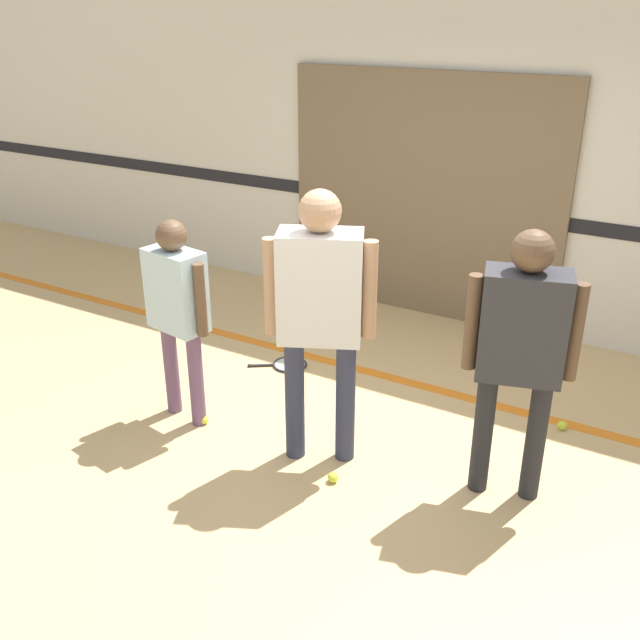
{
  "coord_description": "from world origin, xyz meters",
  "views": [
    {
      "loc": [
        1.79,
        -3.47,
        2.7
      ],
      "look_at": [
        -0.13,
        -0.11,
        0.97
      ],
      "focal_mm": 40.0,
      "sensor_mm": 36.0,
      "label": 1
    }
  ],
  "objects_px": {
    "tennis_ball_stray_left": "(562,426)",
    "person_student_left": "(177,301)",
    "racket_spare_on_floor": "(288,365)",
    "tennis_ball_stray_right": "(204,420)",
    "person_instructor": "(320,301)",
    "tennis_ball_near_instructor": "(333,477)",
    "tennis_ball_by_spare_racket": "(279,341)",
    "person_student_right": "(521,340)"
  },
  "relations": [
    {
      "from": "person_instructor",
      "to": "tennis_ball_by_spare_racket",
      "type": "xyz_separation_m",
      "value": [
        -1.12,
        1.24,
        -1.05
      ]
    },
    {
      "from": "tennis_ball_stray_left",
      "to": "person_student_left",
      "type": "bearing_deg",
      "value": -153.92
    },
    {
      "from": "tennis_ball_by_spare_racket",
      "to": "tennis_ball_stray_left",
      "type": "height_order",
      "value": "same"
    },
    {
      "from": "person_instructor",
      "to": "tennis_ball_near_instructor",
      "type": "relative_size",
      "value": 26.61
    },
    {
      "from": "racket_spare_on_floor",
      "to": "tennis_ball_by_spare_racket",
      "type": "bearing_deg",
      "value": -80.54
    },
    {
      "from": "tennis_ball_stray_left",
      "to": "person_instructor",
      "type": "bearing_deg",
      "value": -139.84
    },
    {
      "from": "tennis_ball_near_instructor",
      "to": "person_student_right",
      "type": "bearing_deg",
      "value": 24.93
    },
    {
      "from": "tennis_ball_stray_left",
      "to": "tennis_ball_stray_right",
      "type": "xyz_separation_m",
      "value": [
        -2.19,
        -1.17,
        0.0
      ]
    },
    {
      "from": "tennis_ball_by_spare_racket",
      "to": "tennis_ball_stray_right",
      "type": "distance_m",
      "value": 1.33
    },
    {
      "from": "tennis_ball_near_instructor",
      "to": "tennis_ball_stray_right",
      "type": "bearing_deg",
      "value": 173.38
    },
    {
      "from": "tennis_ball_near_instructor",
      "to": "tennis_ball_by_spare_racket",
      "type": "distance_m",
      "value": 1.96
    },
    {
      "from": "tennis_ball_by_spare_racket",
      "to": "tennis_ball_stray_right",
      "type": "relative_size",
      "value": 1.0
    },
    {
      "from": "person_student_right",
      "to": "racket_spare_on_floor",
      "type": "bearing_deg",
      "value": -35.76
    },
    {
      "from": "person_student_left",
      "to": "tennis_ball_stray_left",
      "type": "height_order",
      "value": "person_student_left"
    },
    {
      "from": "racket_spare_on_floor",
      "to": "tennis_ball_stray_left",
      "type": "height_order",
      "value": "tennis_ball_stray_left"
    },
    {
      "from": "racket_spare_on_floor",
      "to": "tennis_ball_stray_right",
      "type": "height_order",
      "value": "tennis_ball_stray_right"
    },
    {
      "from": "person_instructor",
      "to": "person_student_right",
      "type": "height_order",
      "value": "person_instructor"
    },
    {
      "from": "person_instructor",
      "to": "person_student_left",
      "type": "distance_m",
      "value": 1.08
    },
    {
      "from": "person_student_right",
      "to": "tennis_ball_near_instructor",
      "type": "distance_m",
      "value": 1.42
    },
    {
      "from": "tennis_ball_by_spare_racket",
      "to": "tennis_ball_stray_left",
      "type": "distance_m",
      "value": 2.42
    },
    {
      "from": "person_student_right",
      "to": "tennis_ball_by_spare_racket",
      "type": "xyz_separation_m",
      "value": [
        -2.26,
        1.01,
        -0.98
      ]
    },
    {
      "from": "person_student_right",
      "to": "person_instructor",
      "type": "bearing_deg",
      "value": -4.43
    },
    {
      "from": "tennis_ball_near_instructor",
      "to": "tennis_ball_stray_right",
      "type": "xyz_separation_m",
      "value": [
        -1.1,
        0.13,
        0.0
      ]
    },
    {
      "from": "tennis_ball_near_instructor",
      "to": "tennis_ball_stray_left",
      "type": "xyz_separation_m",
      "value": [
        1.09,
        1.3,
        0.0
      ]
    },
    {
      "from": "tennis_ball_stray_right",
      "to": "person_student_right",
      "type": "bearing_deg",
      "value": 8.52
    },
    {
      "from": "tennis_ball_stray_right",
      "to": "person_instructor",
      "type": "bearing_deg",
      "value": 4.85
    },
    {
      "from": "tennis_ball_by_spare_racket",
      "to": "person_student_left",
      "type": "bearing_deg",
      "value": -87.17
    },
    {
      "from": "tennis_ball_near_instructor",
      "to": "tennis_ball_stray_left",
      "type": "bearing_deg",
      "value": 50.03
    },
    {
      "from": "tennis_ball_near_instructor",
      "to": "person_instructor",
      "type": "bearing_deg",
      "value": 135.65
    },
    {
      "from": "person_student_left",
      "to": "tennis_ball_stray_left",
      "type": "distance_m",
      "value": 2.76
    },
    {
      "from": "person_instructor",
      "to": "tennis_ball_stray_right",
      "type": "xyz_separation_m",
      "value": [
        -0.89,
        -0.08,
        -1.05
      ]
    },
    {
      "from": "person_instructor",
      "to": "tennis_ball_by_spare_racket",
      "type": "bearing_deg",
      "value": 107.47
    },
    {
      "from": "tennis_ball_stray_right",
      "to": "person_student_left",
      "type": "bearing_deg",
      "value": 173.86
    },
    {
      "from": "tennis_ball_stray_right",
      "to": "tennis_ball_stray_left",
      "type": "bearing_deg",
      "value": 28.1
    },
    {
      "from": "tennis_ball_stray_right",
      "to": "racket_spare_on_floor",
      "type": "bearing_deg",
      "value": 87.53
    },
    {
      "from": "tennis_ball_stray_left",
      "to": "tennis_ball_stray_right",
      "type": "distance_m",
      "value": 2.48
    },
    {
      "from": "tennis_ball_stray_left",
      "to": "tennis_ball_by_spare_racket",
      "type": "bearing_deg",
      "value": 176.62
    },
    {
      "from": "person_student_right",
      "to": "racket_spare_on_floor",
      "type": "distance_m",
      "value": 2.34
    },
    {
      "from": "racket_spare_on_floor",
      "to": "tennis_ball_near_instructor",
      "type": "height_order",
      "value": "tennis_ball_near_instructor"
    },
    {
      "from": "tennis_ball_by_spare_racket",
      "to": "tennis_ball_stray_left",
      "type": "relative_size",
      "value": 1.0
    },
    {
      "from": "person_student_right",
      "to": "tennis_ball_stray_right",
      "type": "distance_m",
      "value": 2.28
    },
    {
      "from": "person_student_left",
      "to": "racket_spare_on_floor",
      "type": "xyz_separation_m",
      "value": [
        0.21,
        1.01,
        -0.88
      ]
    }
  ]
}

